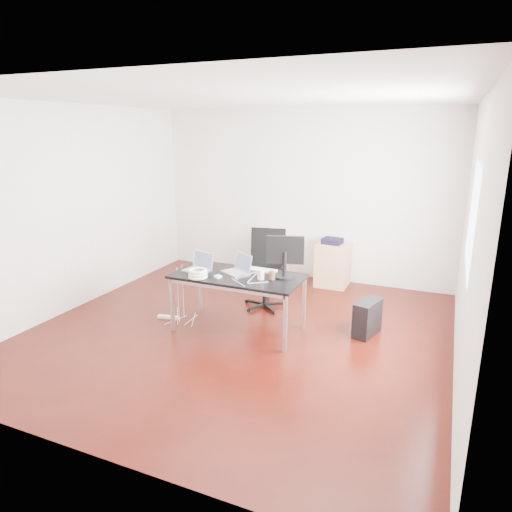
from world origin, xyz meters
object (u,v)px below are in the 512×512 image
at_px(desk, 238,279).
at_px(filing_cabinet_left, 273,257).
at_px(pc_tower, 367,318).
at_px(filing_cabinet_right, 333,264).
at_px(office_chair, 266,265).

bearing_deg(desk, filing_cabinet_left, 100.01).
bearing_deg(pc_tower, filing_cabinet_left, 153.27).
distance_m(filing_cabinet_right, pc_tower, 1.89).
bearing_deg(filing_cabinet_left, filing_cabinet_right, 0.00).
height_order(office_chair, pc_tower, office_chair).
height_order(desk, pc_tower, desk).
bearing_deg(filing_cabinet_left, office_chair, -73.05).
distance_m(office_chair, filing_cabinet_right, 1.43).
distance_m(filing_cabinet_left, filing_cabinet_right, 1.05).
height_order(desk, filing_cabinet_left, desk).
bearing_deg(filing_cabinet_right, filing_cabinet_left, 180.00).
bearing_deg(filing_cabinet_left, pc_tower, -41.33).
xyz_separation_m(office_chair, filing_cabinet_right, (0.67, 1.24, -0.26)).
distance_m(office_chair, filing_cabinet_left, 1.32).
relative_size(filing_cabinet_left, filing_cabinet_right, 1.00).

